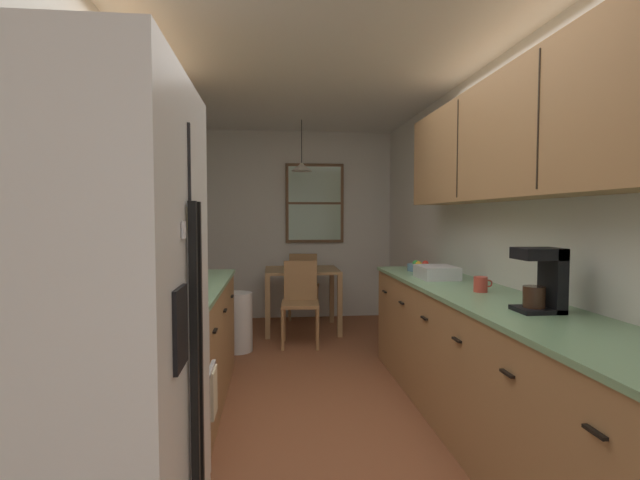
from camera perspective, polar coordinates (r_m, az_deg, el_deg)
The scene contains 24 objects.
ground_plane at distance 3.94m, azimuth -0.67°, elevation -17.77°, with size 12.00×12.00×0.00m, color brown.
wall_left at distance 3.80m, azimuth -21.37°, elevation 0.97°, with size 0.10×9.00×2.55m, color silver.
wall_right at distance 4.04m, azimuth 18.75°, elevation 1.12°, with size 0.10×9.00×2.55m, color silver.
wall_back at distance 6.33m, azimuth -2.91°, elevation 1.88°, with size 4.40×0.10×2.55m, color silver.
ceiling_slab at distance 3.87m, azimuth -0.69°, elevation 20.95°, with size 4.40×9.00×0.08m, color white.
refrigerator at distance 1.63m, azimuth -28.50°, elevation -14.65°, with size 0.73×0.82×1.82m.
stove_range at distance 2.45m, azimuth -22.30°, elevation -19.41°, with size 0.66×0.62×1.10m.
microwave_over_range at distance 2.33m, azimuth -25.65°, elevation 10.75°, with size 0.39×0.57×0.36m.
counter_left at distance 3.59m, azimuth -16.75°, elevation -12.40°, with size 0.64×1.83×0.90m.
upper_cabinets_left at distance 3.49m, azimuth -19.59°, elevation 11.80°, with size 0.33×1.91×0.75m.
counter_right at distance 3.18m, azimuth 19.97°, elevation -14.50°, with size 0.64×3.34×0.90m.
upper_cabinets_right at distance 3.09m, azimuth 23.24°, elevation 11.70°, with size 0.33×3.02×0.75m.
dining_table at distance 5.60m, azimuth -2.27°, elevation -4.91°, with size 0.89×0.77×0.75m.
dining_chair_near at distance 5.03m, azimuth -2.47°, elevation -7.27°, with size 0.43×0.43×0.90m.
dining_chair_far at distance 6.21m, azimuth -2.03°, elevation -5.32°, with size 0.45×0.45×0.90m.
pendant_light at distance 5.58m, azimuth -2.30°, elevation 9.10°, with size 0.25×0.25×0.61m.
back_window at distance 6.27m, azimuth -0.67°, elevation 4.60°, with size 0.80×0.05×1.08m.
trash_bin at distance 4.87m, azimuth -10.23°, elevation -10.02°, with size 0.30×0.30×0.61m, color white.
storage_canister at distance 2.75m, azimuth -19.87°, elevation -5.85°, with size 0.12×0.12×0.16m.
dish_towel at distance 2.51m, azimuth -13.07°, elevation -17.98°, with size 0.02×0.16×0.24m, color beige.
coffee_maker at distance 2.63m, azimuth 26.11°, elevation -4.33°, with size 0.22×0.18×0.33m.
mug_by_coffeemaker at distance 3.18m, azimuth 19.40°, elevation -5.22°, with size 0.13×0.09×0.10m.
fruit_bowl at distance 4.25m, azimuth 12.33°, elevation -3.27°, with size 0.23×0.23×0.09m.
dish_rack at distance 3.76m, azimuth 14.33°, elevation -3.92°, with size 0.28×0.34×0.10m, color silver.
Camera 1 is at (-0.34, -2.67, 1.39)m, focal length 25.69 mm.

